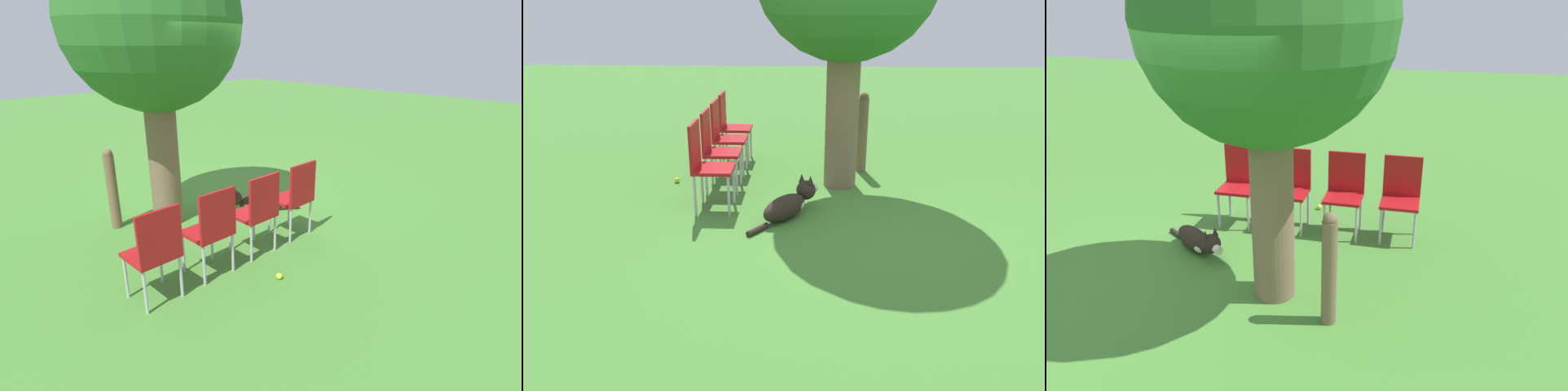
{
  "view_description": "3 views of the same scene",
  "coord_description": "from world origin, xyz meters",
  "views": [
    {
      "loc": [
        -4.67,
        3.51,
        2.34
      ],
      "look_at": [
        -0.81,
        -0.25,
        0.27
      ],
      "focal_mm": 28.0,
      "sensor_mm": 36.0,
      "label": 1
    },
    {
      "loc": [
        -0.5,
        -5.23,
        2.08
      ],
      "look_at": [
        -0.76,
        -0.41,
        0.31
      ],
      "focal_mm": 35.0,
      "sensor_mm": 36.0,
      "label": 2
    },
    {
      "loc": [
        3.89,
        2.19,
        2.78
      ],
      "look_at": [
        -1.0,
        0.96,
        0.69
      ],
      "focal_mm": 35.0,
      "sensor_mm": 36.0,
      "label": 3
    }
  ],
  "objects": [
    {
      "name": "ground_plane",
      "position": [
        0.0,
        0.0,
        0.0
      ],
      "size": [
        30.0,
        30.0,
        0.0
      ],
      "primitive_type": "plane",
      "color": "#478433"
    },
    {
      "name": "oak_tree",
      "position": [
        -0.13,
        0.85,
        2.51
      ],
      "size": [
        2.12,
        2.12,
        3.62
      ],
      "color": "#7A6047",
      "rests_on": "ground_plane"
    },
    {
      "name": "dog",
      "position": [
        -0.71,
        -0.22,
        0.15
      ],
      "size": [
        0.72,
        0.96,
        0.4
      ],
      "rotation": [
        0.0,
        0.0,
        0.95
      ],
      "color": "#2D231C",
      "rests_on": "ground_plane"
    },
    {
      "name": "fence_post",
      "position": [
        0.19,
        1.45,
        0.54
      ],
      "size": [
        0.13,
        0.13,
        1.07
      ],
      "color": "brown",
      "rests_on": "ground_plane"
    },
    {
      "name": "red_chair_0",
      "position": [
        -1.62,
        -0.06,
        0.56
      ],
      "size": [
        0.42,
        0.44,
        0.97
      ],
      "rotation": [
        0.0,
        0.0,
        0.01
      ],
      "color": "#B21419",
      "rests_on": "ground_plane"
    },
    {
      "name": "red_chair_1",
      "position": [
        -1.63,
        0.6,
        0.56
      ],
      "size": [
        0.42,
        0.44,
        0.97
      ],
      "rotation": [
        0.0,
        0.0,
        0.01
      ],
      "color": "#B21419",
      "rests_on": "ground_plane"
    },
    {
      "name": "red_chair_2",
      "position": [
        -1.64,
        1.26,
        0.56
      ],
      "size": [
        0.42,
        0.44,
        0.97
      ],
      "rotation": [
        0.0,
        0.0,
        0.01
      ],
      "color": "#B21419",
      "rests_on": "ground_plane"
    },
    {
      "name": "red_chair_3",
      "position": [
        -1.66,
        1.92,
        0.56
      ],
      "size": [
        0.42,
        0.44,
        0.97
      ],
      "rotation": [
        0.0,
        0.0,
        0.01
      ],
      "color": "#B21419",
      "rests_on": "ground_plane"
    },
    {
      "name": "tennis_ball",
      "position": [
        -2.19,
        0.83,
        0.03
      ],
      "size": [
        0.07,
        0.07,
        0.07
      ],
      "color": "#CCE033",
      "rests_on": "ground_plane"
    }
  ]
}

